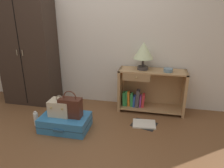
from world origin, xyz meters
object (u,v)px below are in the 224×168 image
object	(u,v)px
table_lamp	(144,51)
handbag	(71,107)
train_case	(60,107)
bottle	(36,119)
bookshelf	(149,90)
wardrobe	(28,50)
open_book_on_floor	(144,124)
suitcase_large	(65,122)
bowl	(168,70)

from	to	relation	value
table_lamp	handbag	size ratio (longest dim) A/B	1.13
train_case	handbag	xyz separation A→B (m)	(0.16, -0.02, 0.03)
table_lamp	handbag	bearing A→B (deg)	-137.40
bottle	bookshelf	bearing A→B (deg)	28.29
train_case	bottle	xyz separation A→B (m)	(-0.38, -0.03, -0.21)
train_case	wardrobe	bearing A→B (deg)	139.46
bookshelf	open_book_on_floor	bearing A→B (deg)	-92.43
handbag	open_book_on_floor	world-z (taller)	handbag
train_case	suitcase_large	bearing A→B (deg)	-19.52
bowl	open_book_on_floor	distance (m)	0.88
wardrobe	bowl	bearing A→B (deg)	0.14
bookshelf	bottle	size ratio (longest dim) A/B	4.80
suitcase_large	bottle	world-z (taller)	bottle
bottle	open_book_on_floor	size ratio (longest dim) A/B	0.54
bottle	handbag	bearing A→B (deg)	0.56
wardrobe	bottle	world-z (taller)	wardrobe
table_lamp	bottle	xyz separation A→B (m)	(-1.44, -0.83, -0.88)
wardrobe	bottle	distance (m)	1.24
train_case	open_book_on_floor	world-z (taller)	train_case
bookshelf	open_book_on_floor	size ratio (longest dim) A/B	2.59
handbag	bottle	size ratio (longest dim) A/B	1.73
handbag	bottle	xyz separation A→B (m)	(-0.54, -0.01, -0.24)
table_lamp	suitcase_large	distance (m)	1.56
bowl	open_book_on_floor	xyz separation A→B (m)	(-0.29, -0.44, -0.71)
suitcase_large	train_case	xyz separation A→B (m)	(-0.07, 0.02, 0.21)
train_case	open_book_on_floor	size ratio (longest dim) A/B	0.72
bookshelf	bottle	bearing A→B (deg)	-151.71
table_lamp	train_case	bearing A→B (deg)	-142.74
bowl	wardrobe	bearing A→B (deg)	-179.86
handbag	open_book_on_floor	bearing A→B (deg)	18.75
open_book_on_floor	handbag	bearing A→B (deg)	-161.25
open_book_on_floor	table_lamp	bearing A→B (deg)	100.66
handbag	open_book_on_floor	xyz separation A→B (m)	(0.98, 0.33, -0.33)
handbag	bottle	world-z (taller)	handbag
bookshelf	bottle	world-z (taller)	bookshelf
bookshelf	bowl	distance (m)	0.47
table_lamp	open_book_on_floor	size ratio (longest dim) A/B	1.05
suitcase_large	train_case	size ratio (longest dim) A/B	2.29
table_lamp	bottle	distance (m)	1.87
suitcase_large	handbag	bearing A→B (deg)	2.51
bottle	train_case	bearing A→B (deg)	3.77
bowl	bottle	bearing A→B (deg)	-156.89
wardrobe	suitcase_large	size ratio (longest dim) A/B	2.80
wardrobe	bookshelf	size ratio (longest dim) A/B	1.78
bowl	handbag	world-z (taller)	bowl
bowl	bottle	world-z (taller)	bowl
wardrobe	open_book_on_floor	xyz separation A→B (m)	(2.02, -0.43, -0.93)
open_book_on_floor	train_case	bearing A→B (deg)	-164.65
suitcase_large	table_lamp	bearing A→B (deg)	39.94
suitcase_large	open_book_on_floor	world-z (taller)	suitcase_large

